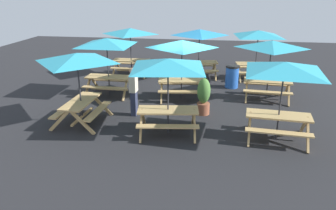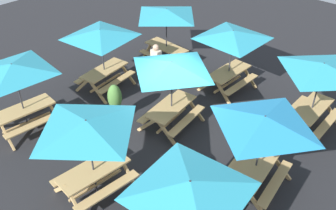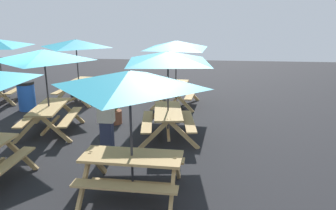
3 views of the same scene
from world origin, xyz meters
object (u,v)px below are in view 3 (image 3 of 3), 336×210
object	(u,v)px
picnic_table_4	(44,61)
potted_plant_0	(114,103)
picnic_table_7	(76,48)
person_standing	(106,120)
picnic_table_8	(176,50)
trash_bin_blue	(27,96)
picnic_table_5	(130,89)
picnic_table_2	(168,63)

from	to	relation	value
picnic_table_4	potted_plant_0	distance (m)	2.26
picnic_table_7	person_standing	world-z (taller)	picnic_table_7
picnic_table_8	trash_bin_blue	bearing A→B (deg)	108.05
picnic_table_5	trash_bin_blue	distance (m)	6.97
trash_bin_blue	person_standing	bearing A→B (deg)	-132.06
potted_plant_0	person_standing	size ratio (longest dim) A/B	0.77
picnic_table_4	trash_bin_blue	world-z (taller)	picnic_table_4
picnic_table_2	picnic_table_5	bearing A→B (deg)	165.55
trash_bin_blue	picnic_table_5	bearing A→B (deg)	-136.42
picnic_table_2	picnic_table_4	distance (m)	3.28
picnic_table_8	person_standing	size ratio (longest dim) A/B	1.69
trash_bin_blue	picnic_table_2	bearing A→B (deg)	-112.18
trash_bin_blue	picnic_table_7	bearing A→B (deg)	-46.15
picnic_table_4	potted_plant_0	size ratio (longest dim) A/B	1.81
picnic_table_8	potted_plant_0	size ratio (longest dim) A/B	2.19
trash_bin_blue	potted_plant_0	bearing A→B (deg)	-107.94
picnic_table_2	picnic_table_7	xyz separation A→B (m)	(3.37, 3.69, 0.00)
picnic_table_4	picnic_table_8	distance (m)	4.51
picnic_table_2	picnic_table_7	distance (m)	5.00
picnic_table_2	potted_plant_0	bearing A→B (deg)	52.87
picnic_table_5	trash_bin_blue	world-z (taller)	picnic_table_5
picnic_table_5	person_standing	xyz separation A→B (m)	(1.51, 0.90, -1.10)
potted_plant_0	trash_bin_blue	bearing A→B (deg)	72.06
picnic_table_5	potted_plant_0	bearing A→B (deg)	-68.42
picnic_table_7	person_standing	size ratio (longest dim) A/B	1.40
picnic_table_5	trash_bin_blue	size ratio (longest dim) A/B	2.38
picnic_table_2	picnic_table_8	bearing A→B (deg)	-6.55
picnic_table_2	person_standing	bearing A→B (deg)	129.90
trash_bin_blue	picnic_table_4	bearing A→B (deg)	-138.68
picnic_table_4	potted_plant_0	world-z (taller)	picnic_table_4
picnic_table_4	person_standing	world-z (taller)	picnic_table_4
potted_plant_0	picnic_table_7	bearing A→B (deg)	39.55
picnic_table_2	potted_plant_0	distance (m)	2.39
person_standing	picnic_table_7	bearing A→B (deg)	119.39
picnic_table_5	picnic_table_8	size ratio (longest dim) A/B	0.83
picnic_table_4	picnic_table_5	world-z (taller)	same
potted_plant_0	person_standing	xyz separation A→B (m)	(-2.34, -0.46, 0.24)
picnic_table_7	person_standing	xyz separation A→B (m)	(-4.73, -2.43, -1.10)
picnic_table_2	picnic_table_5	size ratio (longest dim) A/B	1.20
picnic_table_4	person_standing	size ratio (longest dim) A/B	1.40
potted_plant_0	person_standing	bearing A→B (deg)	-168.92
picnic_table_5	potted_plant_0	world-z (taller)	picnic_table_5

